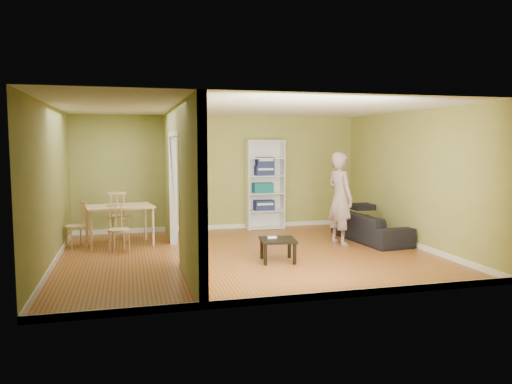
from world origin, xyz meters
TOP-DOWN VIEW (x-y plane):
  - room_shell at (0.00, 0.00)m, footprint 6.50×6.50m
  - partition at (-1.20, 0.00)m, footprint 0.22×5.50m
  - wall_speaker at (1.50, 2.69)m, footprint 0.10×0.10m
  - sofa at (2.70, 0.59)m, footprint 2.02×1.02m
  - person at (1.95, 0.42)m, footprint 0.89×0.76m
  - bookshelf at (1.02, 2.61)m, footprint 0.87×0.38m
  - paper_box_navy_a at (1.00, 2.56)m, footprint 0.45×0.29m
  - paper_box_teal at (0.97, 2.56)m, footprint 0.45×0.29m
  - paper_box_navy_b at (1.00, 2.56)m, footprint 0.42×0.27m
  - paper_box_navy_c at (1.01, 2.56)m, footprint 0.40×0.26m
  - coffee_table at (0.36, -0.63)m, footprint 0.58×0.58m
  - game_controller at (0.29, -0.55)m, footprint 0.15×0.04m
  - dining_table at (-2.22, 1.42)m, footprint 1.25×0.83m
  - chair_left at (-3.02, 1.38)m, footprint 0.53×0.53m
  - chair_near at (-2.23, 0.77)m, footprint 0.51×0.51m
  - chair_far at (-2.24, 2.01)m, footprint 0.53×0.53m

SIDE VIEW (x-z plane):
  - coffee_table at x=0.36m, z-range 0.14..0.52m
  - sofa at x=2.70m, z-range 0.00..0.74m
  - game_controller at x=0.29m, z-range 0.39..0.42m
  - chair_near at x=-2.23m, z-range 0.00..0.88m
  - chair_left at x=-3.02m, z-range 0.00..0.88m
  - chair_far at x=-2.24m, z-range 0.00..1.01m
  - paper_box_navy_a at x=1.00m, z-range 0.43..0.66m
  - dining_table at x=-2.22m, z-range 0.31..1.09m
  - paper_box_teal at x=0.97m, z-range 0.84..1.07m
  - bookshelf at x=1.02m, z-range 0.00..2.06m
  - person at x=1.95m, z-range 0.00..2.13m
  - room_shell at x=0.00m, z-range -1.95..4.55m
  - partition at x=-1.20m, z-range 0.00..2.60m
  - paper_box_navy_b at x=1.00m, z-range 1.24..1.46m
  - paper_box_navy_c at x=1.01m, z-range 1.44..1.65m
  - wall_speaker at x=1.50m, z-range 1.85..1.95m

